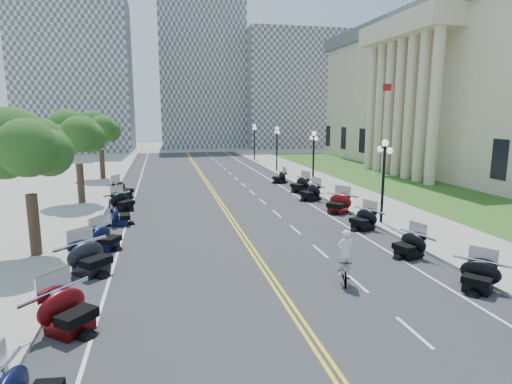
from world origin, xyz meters
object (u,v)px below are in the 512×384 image
bicycle (344,271)px  civic_building (500,92)px  flagpole (380,129)px  cyclist_rider (346,235)px

bicycle → civic_building: bearing=60.7°
flagpole → bicycle: flagpole is taller
flagpole → bicycle: 30.48m
civic_building → bicycle: size_ratio=29.13×
civic_building → cyclist_rider: bearing=-138.5°
cyclist_rider → bicycle: bearing=90.0°
flagpole → cyclist_rider: flagpole is taller
civic_building → cyclist_rider: civic_building is taller
flagpole → bicycle: bearing=-120.5°
civic_building → bicycle: civic_building is taller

